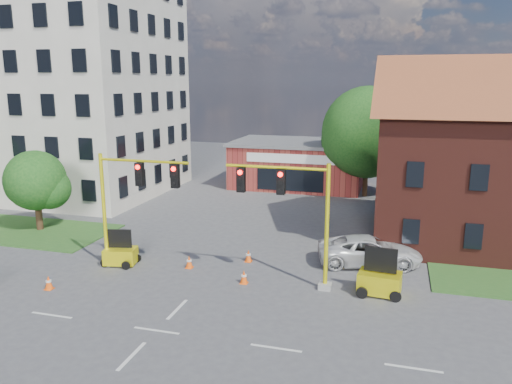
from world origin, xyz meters
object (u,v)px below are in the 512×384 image
trailer_east (380,280)px  pickup_white (369,251)px  trailer_west (121,254)px  signal_mast_east (293,209)px  signal_mast_west (131,198)px

trailer_east → pickup_white: 3.96m
trailer_east → pickup_white: size_ratio=0.39×
trailer_west → signal_mast_east: bearing=-14.2°
signal_mast_west → pickup_white: (12.22, 4.02, -3.14)m
signal_mast_west → trailer_east: 13.31m
signal_mast_west → pickup_white: bearing=18.2°
signal_mast_west → trailer_east: bearing=0.5°
signal_mast_west → trailer_west: signal_mast_west is taller
signal_mast_west → trailer_east: (12.91, 0.12, -3.23)m
signal_mast_west → signal_mast_east: 8.71m
signal_mast_west → trailer_east: signal_mast_west is taller
signal_mast_west → trailer_east: size_ratio=2.80×
trailer_west → trailer_east: (13.88, -0.13, 0.09)m
trailer_east → signal_mast_east: bearing=-172.0°
signal_mast_east → trailer_east: (4.20, 0.12, -3.23)m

